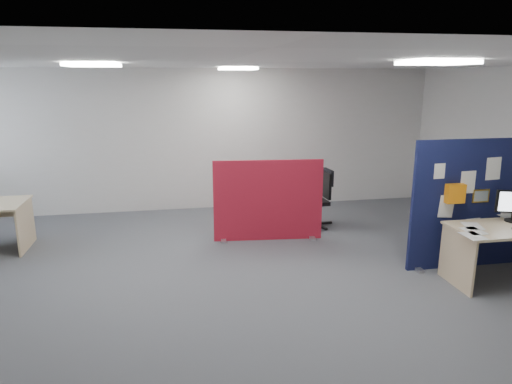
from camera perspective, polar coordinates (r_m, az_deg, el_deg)
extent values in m
plane|color=#4E5055|center=(5.91, -3.48, -11.23)|extent=(9.00, 9.00, 0.00)
cube|color=white|center=(5.34, -3.92, 15.95)|extent=(9.00, 7.00, 0.02)
cube|color=silver|center=(8.90, -6.35, 6.44)|extent=(9.00, 0.02, 2.70)
cube|color=silver|center=(2.24, 7.46, -17.72)|extent=(9.00, 0.02, 2.70)
cube|color=white|center=(5.04, 21.65, 14.80)|extent=(0.60, 0.60, 0.04)
cube|color=white|center=(5.87, -19.72, 14.73)|extent=(0.60, 0.60, 0.04)
cube|color=white|center=(7.88, -2.32, 15.15)|extent=(0.60, 0.60, 0.04)
cube|color=#0E1135|center=(6.86, 26.68, -1.30)|extent=(2.13, 0.06, 1.76)
cube|color=#A1A1A6|center=(6.63, 19.42, -8.93)|extent=(0.08, 0.30, 0.04)
cube|color=white|center=(6.31, 21.96, 2.43)|extent=(0.15, 0.01, 0.20)
cube|color=white|center=(6.58, 24.97, 1.11)|extent=(0.21, 0.01, 0.30)
cube|color=white|center=(6.76, 27.55, 2.61)|extent=(0.21, 0.01, 0.30)
cube|color=white|center=(6.50, 22.70, -1.69)|extent=(0.21, 0.01, 0.30)
cube|color=white|center=(7.07, 28.95, -2.15)|extent=(0.21, 0.01, 0.30)
cube|color=white|center=(6.83, 25.42, -4.20)|extent=(0.21, 0.01, 0.30)
cube|color=gold|center=(6.75, 26.29, -0.44)|extent=(0.24, 0.01, 0.18)
cube|color=orange|center=(6.46, 23.62, -0.17)|extent=(0.25, 0.10, 0.25)
cube|color=tan|center=(6.20, 23.81, -7.70)|extent=(0.03, 0.69, 0.70)
cube|color=tan|center=(6.86, 28.03, -4.34)|extent=(1.51, 0.02, 0.30)
cube|color=maroon|center=(7.17, 1.53, -1.08)|extent=(1.72, 0.21, 1.29)
cube|color=#A1A1A6|center=(7.26, -4.04, -6.12)|extent=(0.08, 0.30, 0.04)
cube|color=#A1A1A6|center=(7.53, 6.83, -5.42)|extent=(0.08, 0.30, 0.04)
cube|color=tan|center=(7.72, -26.84, -3.83)|extent=(0.03, 0.78, 0.70)
cube|color=black|center=(8.15, 8.55, -3.84)|extent=(0.28, 0.07, 0.04)
cube|color=black|center=(8.26, 7.15, -3.54)|extent=(0.11, 0.28, 0.04)
cube|color=black|center=(8.12, 5.87, -3.82)|extent=(0.26, 0.18, 0.04)
cube|color=black|center=(7.91, 6.47, -4.32)|extent=(0.24, 0.21, 0.04)
cube|color=black|center=(7.93, 8.17, -4.34)|extent=(0.15, 0.27, 0.04)
cylinder|color=#A1A1A6|center=(8.01, 7.29, -2.67)|extent=(0.05, 0.05, 0.38)
cube|color=black|center=(7.96, 7.33, -1.23)|extent=(0.45, 0.45, 0.06)
cube|color=black|center=(7.96, 8.73, 0.89)|extent=(0.07, 0.38, 0.45)
cube|color=black|center=(7.95, 9.01, 1.86)|extent=(0.08, 0.35, 0.27)
cube|color=white|center=(6.11, 25.56, -4.40)|extent=(0.22, 0.31, 0.00)
cube|color=white|center=(6.30, 25.46, -3.85)|extent=(0.29, 0.35, 0.00)
cube|color=white|center=(5.92, 25.51, -4.97)|extent=(0.21, 0.30, 0.00)
cube|color=white|center=(6.91, 29.31, -2.80)|extent=(0.21, 0.30, 0.00)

